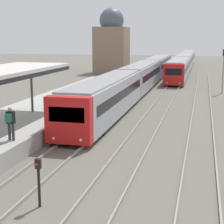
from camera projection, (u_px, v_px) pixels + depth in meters
person_on_platform at (10, 121)px, 18.07m from camera, size 0.40×0.40×1.66m
train_near at (141, 75)px, 42.56m from camera, size 2.55×48.20×2.92m
train_far at (184, 62)px, 66.96m from camera, size 2.51×47.98×2.90m
signal_post_near at (39, 177)px, 12.95m from camera, size 0.20×0.21×1.77m
signal_mast_far at (223, 66)px, 39.15m from camera, size 0.28×0.29×4.65m
distant_domed_building at (112, 43)px, 62.09m from camera, size 5.19×5.19×10.65m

